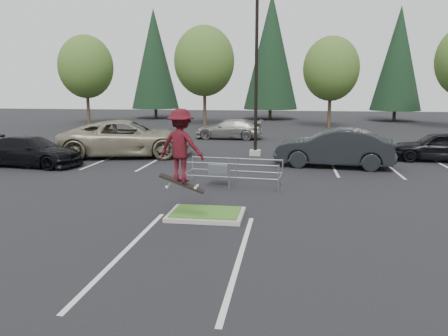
# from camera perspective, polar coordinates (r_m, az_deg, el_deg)

# --- Properties ---
(ground) EXTENTS (120.00, 120.00, 0.00)m
(ground) POSITION_cam_1_polar(r_m,az_deg,el_deg) (13.04, -2.35, -6.33)
(ground) COLOR black
(ground) RESTS_ON ground
(grass_median) EXTENTS (2.20, 1.60, 0.16)m
(grass_median) POSITION_cam_1_polar(r_m,az_deg,el_deg) (13.02, -2.35, -6.01)
(grass_median) COLOR gray
(grass_median) RESTS_ON ground
(stall_lines) EXTENTS (22.62, 17.60, 0.01)m
(stall_lines) POSITION_cam_1_polar(r_m,az_deg,el_deg) (19.03, -2.92, -0.93)
(stall_lines) COLOR silver
(stall_lines) RESTS_ON ground
(light_pole) EXTENTS (0.70, 0.60, 10.12)m
(light_pole) POSITION_cam_1_polar(r_m,az_deg,el_deg) (24.33, 4.24, 12.33)
(light_pole) COLOR gray
(light_pole) RESTS_ON ground
(decid_a) EXTENTS (5.44, 5.44, 8.91)m
(decid_a) POSITION_cam_1_polar(r_m,az_deg,el_deg) (46.98, -17.56, 12.25)
(decid_a) COLOR #38281C
(decid_a) RESTS_ON ground
(decid_b) EXTENTS (5.89, 5.89, 9.64)m
(decid_b) POSITION_cam_1_polar(r_m,az_deg,el_deg) (43.66, -2.58, 13.49)
(decid_b) COLOR #38281C
(decid_b) RESTS_ON ground
(decid_c) EXTENTS (5.12, 5.12, 8.38)m
(decid_c) POSITION_cam_1_polar(r_m,az_deg,el_deg) (42.26, 13.79, 12.23)
(decid_c) COLOR #38281C
(decid_c) RESTS_ON ground
(conif_a) EXTENTS (5.72, 5.72, 13.00)m
(conif_a) POSITION_cam_1_polar(r_m,az_deg,el_deg) (54.86, -9.07, 13.87)
(conif_a) COLOR #38281C
(conif_a) RESTS_ON ground
(conif_b) EXTENTS (6.38, 6.38, 14.50)m
(conif_b) POSITION_cam_1_polar(r_m,az_deg,el_deg) (52.96, 6.19, 14.87)
(conif_b) COLOR #38281C
(conif_b) RESTS_ON ground
(conif_c) EXTENTS (5.50, 5.50, 12.50)m
(conif_c) POSITION_cam_1_polar(r_m,az_deg,el_deg) (53.12, 21.80, 13.11)
(conif_c) COLOR #38281C
(conif_c) RESTS_ON ground
(cart_corral) EXTENTS (3.79, 1.65, 1.05)m
(cart_corral) POSITION_cam_1_polar(r_m,az_deg,el_deg) (16.77, -0.21, -0.20)
(cart_corral) COLOR gray
(cart_corral) RESTS_ON ground
(skateboarder) EXTENTS (1.41, 1.03, 2.28)m
(skateboarder) POSITION_cam_1_polar(r_m,az_deg,el_deg) (11.71, -5.57, 2.86)
(skateboarder) COLOR black
(skateboarder) RESTS_ON ground
(car_l_tan) EXTENTS (7.73, 4.85, 1.99)m
(car_l_tan) POSITION_cam_1_polar(r_m,az_deg,el_deg) (24.62, -12.66, 3.78)
(car_l_tan) COLOR gray
(car_l_tan) RESTS_ON ground
(car_l_black) EXTENTS (5.21, 2.56, 1.46)m
(car_l_black) POSITION_cam_1_polar(r_m,az_deg,el_deg) (23.09, -23.96, 2.02)
(car_l_black) COLOR black
(car_l_black) RESTS_ON ground
(car_r_charc) EXTENTS (5.75, 2.57, 1.83)m
(car_r_charc) POSITION_cam_1_polar(r_m,az_deg,el_deg) (21.54, 14.15, 2.57)
(car_r_charc) COLOR black
(car_r_charc) RESTS_ON ground
(car_r_black) EXTENTS (4.65, 2.15, 1.54)m
(car_r_black) POSITION_cam_1_polar(r_m,az_deg,el_deg) (25.12, 26.19, 2.57)
(car_r_black) COLOR black
(car_r_black) RESTS_ON ground
(car_far_silver) EXTENTS (5.02, 2.14, 1.44)m
(car_far_silver) POSITION_cam_1_polar(r_m,az_deg,el_deg) (32.39, 0.66, 5.11)
(car_far_silver) COLOR gray
(car_far_silver) RESTS_ON ground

